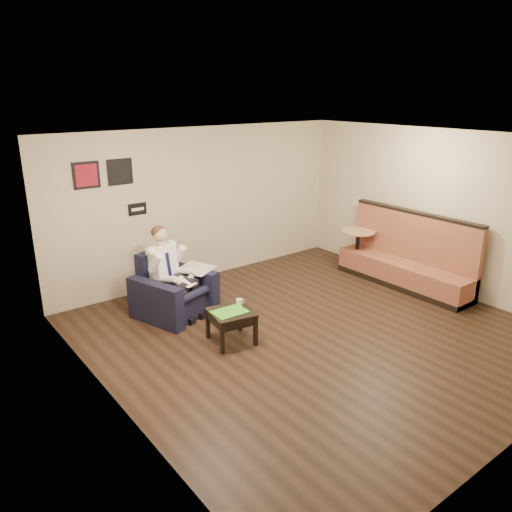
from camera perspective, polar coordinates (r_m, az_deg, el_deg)
ground at (r=7.51m, az=6.60°, el=-8.65°), size 6.00×6.00×0.00m
wall_back at (r=9.29m, az=-6.08°, el=5.88°), size 6.00×0.02×2.80m
wall_left at (r=5.43m, az=-16.34°, el=-4.05°), size 0.02×6.00×2.80m
wall_right at (r=9.28m, az=20.43°, el=4.81°), size 0.02×6.00×2.80m
ceiling at (r=6.72m, az=7.49°, el=13.12°), size 6.00×6.00×0.02m
seating_sign at (r=8.66m, az=-13.40°, el=5.24°), size 0.32×0.02×0.20m
art_print_left at (r=8.25m, az=-18.83°, el=8.73°), size 0.42×0.03×0.42m
art_print_right at (r=8.44m, az=-15.29°, el=9.26°), size 0.42×0.03×0.42m
armchair at (r=7.94m, az=-9.36°, el=-3.32°), size 1.28×1.28×0.99m
seated_man at (r=7.79m, az=-8.74°, el=-2.28°), size 0.91×1.12×1.36m
lap_papers at (r=7.74m, az=-8.14°, el=-2.93°), size 0.33×0.38×0.01m
newspaper at (r=8.09m, az=-6.85°, el=-1.43°), size 0.59×0.66×0.01m
side_table at (r=7.12m, az=-2.84°, el=-8.04°), size 0.67×0.67×0.47m
green_folder at (r=6.98m, az=-3.03°, el=-6.40°), size 0.48×0.35×0.01m
coffee_mug at (r=7.17m, az=-1.92°, el=-5.32°), size 0.10×0.10×0.10m
smartphone at (r=7.17m, az=-3.04°, el=-5.72°), size 0.16×0.12×0.01m
banquette at (r=9.33m, az=16.68°, el=0.58°), size 0.62×2.60×1.33m
cafe_table at (r=9.97m, az=11.46°, el=0.60°), size 0.68×0.68×0.82m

